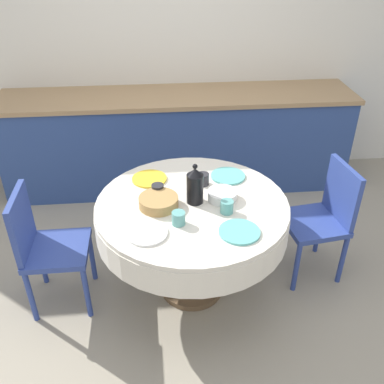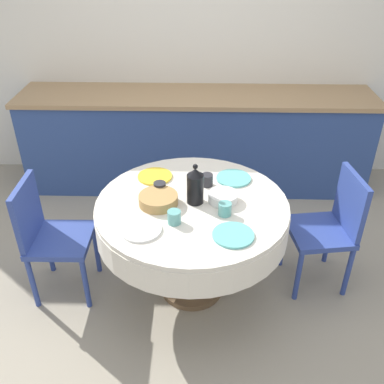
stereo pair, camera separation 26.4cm
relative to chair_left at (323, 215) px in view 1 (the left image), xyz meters
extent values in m
plane|color=#9E937F|center=(-0.94, -0.13, -0.49)|extent=(12.00, 12.00, 0.00)
cube|color=silver|center=(-0.94, 1.69, 0.81)|extent=(7.00, 0.05, 2.60)
cube|color=#2D4784|center=(-0.94, 1.36, -0.05)|extent=(3.20, 0.60, 0.88)
cube|color=#A37F56|center=(-0.94, 1.36, 0.41)|extent=(3.24, 0.64, 0.04)
cylinder|color=brown|center=(-0.94, -0.13, -0.47)|extent=(0.44, 0.44, 0.04)
cylinder|color=brown|center=(-0.94, -0.13, -0.20)|extent=(0.11, 0.11, 0.49)
cylinder|color=silver|center=(-0.94, -0.13, 0.13)|extent=(1.23, 1.23, 0.18)
cylinder|color=silver|center=(-0.94, -0.13, 0.24)|extent=(1.22, 1.22, 0.03)
cube|color=#2D428E|center=(-0.07, -0.01, -0.06)|extent=(0.45, 0.45, 0.04)
cube|color=#2D428E|center=(0.11, 0.02, 0.17)|extent=(0.09, 0.38, 0.41)
cylinder|color=#2D428E|center=(-0.22, -0.21, -0.28)|extent=(0.04, 0.04, 0.41)
cylinder|color=#2D428E|center=(-0.27, 0.14, -0.28)|extent=(0.04, 0.04, 0.41)
cylinder|color=#2D428E|center=(0.13, -0.16, -0.28)|extent=(0.04, 0.04, 0.41)
cylinder|color=#2D428E|center=(0.08, 0.19, -0.28)|extent=(0.04, 0.04, 0.41)
cube|color=#2D428E|center=(-1.82, -0.14, -0.06)|extent=(0.40, 0.40, 0.04)
cube|color=#2D428E|center=(-2.00, -0.15, 0.17)|extent=(0.04, 0.38, 0.41)
cylinder|color=#2D428E|center=(-1.65, 0.03, -0.28)|extent=(0.04, 0.04, 0.41)
cylinder|color=#2D428E|center=(-1.64, -0.32, -0.28)|extent=(0.04, 0.04, 0.41)
cylinder|color=#2D428E|center=(-2.00, 0.03, -0.28)|extent=(0.04, 0.04, 0.41)
cylinder|color=#2D428E|center=(-2.00, -0.32, -0.28)|extent=(0.04, 0.04, 0.41)
cylinder|color=white|center=(-1.23, -0.43, 0.26)|extent=(0.24, 0.24, 0.01)
cylinder|color=#5BA39E|center=(-1.04, -0.35, 0.29)|extent=(0.08, 0.08, 0.08)
cylinder|color=#60BCB7|center=(-0.70, -0.46, 0.26)|extent=(0.24, 0.24, 0.01)
cylinder|color=#5BA39E|center=(-0.74, -0.26, 0.29)|extent=(0.08, 0.08, 0.08)
cylinder|color=yellow|center=(-1.21, 0.18, 0.26)|extent=(0.24, 0.24, 0.01)
cylinder|color=#28282D|center=(-1.15, -0.03, 0.29)|extent=(0.08, 0.08, 0.08)
cylinder|color=#60BCB7|center=(-0.67, 0.16, 0.26)|extent=(0.24, 0.24, 0.01)
cylinder|color=#28282D|center=(-0.85, 0.08, 0.29)|extent=(0.08, 0.08, 0.08)
cylinder|color=black|center=(-0.92, -0.12, 0.35)|extent=(0.11, 0.11, 0.19)
cone|color=black|center=(-0.92, -0.12, 0.47)|extent=(0.09, 0.09, 0.04)
sphere|color=black|center=(-0.92, -0.12, 0.51)|extent=(0.03, 0.03, 0.03)
cylinder|color=#AD844C|center=(-1.15, -0.15, 0.28)|extent=(0.25, 0.25, 0.07)
cylinder|color=silver|center=(-0.75, -0.11, 0.28)|extent=(0.19, 0.19, 0.06)
camera|label=1|loc=(-1.15, -2.36, 1.75)|focal=40.00mm
camera|label=2|loc=(-0.88, -2.37, 1.75)|focal=40.00mm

